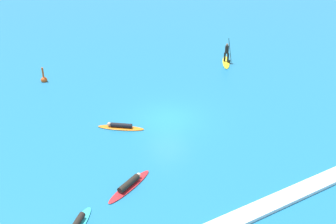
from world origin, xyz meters
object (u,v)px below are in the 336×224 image
surfer_on_yellow_board (226,58)px  surfer_on_red_board (129,184)px  marker_buoy (44,79)px  surfer_on_orange_board (120,127)px

surfer_on_yellow_board → surfer_on_red_board: bearing=-16.7°
marker_buoy → surfer_on_red_board: bearing=-88.6°
marker_buoy → surfer_on_orange_board: bearing=-76.9°
surfer_on_yellow_board → surfer_on_red_board: (-14.95, -11.69, -0.29)m
surfer_on_red_board → marker_buoy: size_ratio=2.35×
surfer_on_red_board → marker_buoy: marker_buoy is taller
surfer_on_orange_board → surfer_on_yellow_board: size_ratio=0.91×
surfer_on_orange_board → marker_buoy: marker_buoy is taller
surfer_on_yellow_board → surfer_on_red_board: size_ratio=0.97×
surfer_on_yellow_board → marker_buoy: size_ratio=2.29×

